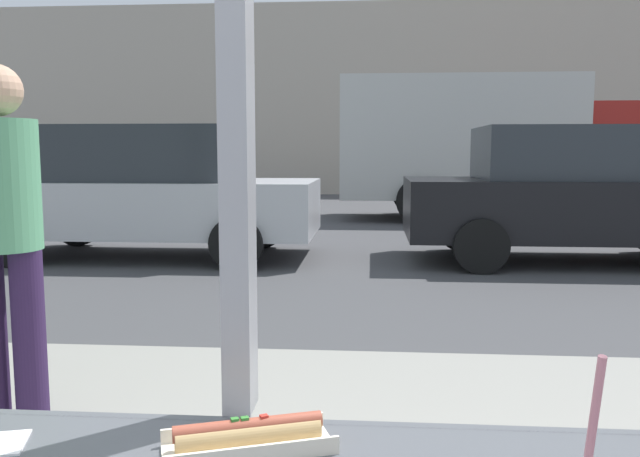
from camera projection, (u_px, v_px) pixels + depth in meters
ground_plane at (355, 252)px, 9.13m from camera, size 60.00×60.00×0.00m
building_facade_far at (366, 101)px, 21.60m from camera, size 28.00×1.20×6.16m
hotdog_tray_far at (249, 436)px, 1.00m from camera, size 0.28×0.18×0.05m
parked_car_silver at (146, 191)px, 8.65m from camera, size 4.49×2.00×1.73m
parked_car_black at (575, 194)px, 8.21m from camera, size 4.29×1.96×1.71m
box_truck at (493, 143)px, 13.43m from camera, size 6.49×2.44×2.88m
pedestrian at (4, 228)px, 2.81m from camera, size 0.32×0.32×1.63m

